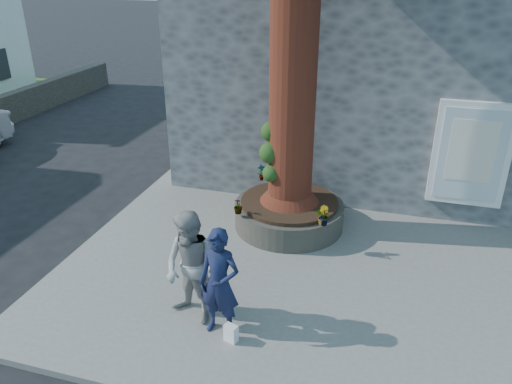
# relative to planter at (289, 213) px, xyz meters

# --- Properties ---
(ground) EXTENTS (120.00, 120.00, 0.00)m
(ground) POSITION_rel_planter_xyz_m (-0.80, -2.00, -0.41)
(ground) COLOR black
(ground) RESTS_ON ground
(pavement) EXTENTS (9.00, 8.00, 0.12)m
(pavement) POSITION_rel_planter_xyz_m (0.70, -1.00, -0.35)
(pavement) COLOR slate
(pavement) RESTS_ON ground
(yellow_line) EXTENTS (0.10, 30.00, 0.01)m
(yellow_line) POSITION_rel_planter_xyz_m (-3.85, -1.00, -0.41)
(yellow_line) COLOR yellow
(yellow_line) RESTS_ON ground
(stone_shop) EXTENTS (10.30, 8.30, 6.30)m
(stone_shop) POSITION_rel_planter_xyz_m (1.70, 5.20, 2.75)
(stone_shop) COLOR #46494B
(stone_shop) RESTS_ON ground
(planter) EXTENTS (2.30, 2.30, 0.60)m
(planter) POSITION_rel_planter_xyz_m (0.00, 0.00, 0.00)
(planter) COLOR black
(planter) RESTS_ON pavement
(man) EXTENTS (0.68, 0.48, 1.75)m
(man) POSITION_rel_planter_xyz_m (-0.25, -3.55, 0.58)
(man) COLOR #161D3D
(man) RESTS_ON pavement
(woman) EXTENTS (1.09, 0.98, 1.86)m
(woman) POSITION_rel_planter_xyz_m (-0.77, -3.38, 0.64)
(woman) COLOR #9C9895
(woman) RESTS_ON pavement
(shopping_bag) EXTENTS (0.23, 0.18, 0.28)m
(shopping_bag) POSITION_rel_planter_xyz_m (-0.03, -3.72, -0.15)
(shopping_bag) COLOR white
(shopping_bag) RESTS_ON pavement
(plant_a) EXTENTS (0.23, 0.24, 0.38)m
(plant_a) POSITION_rel_planter_xyz_m (-0.85, 0.85, 0.50)
(plant_a) COLOR gray
(plant_a) RESTS_ON planter
(plant_b) EXTENTS (0.29, 0.29, 0.38)m
(plant_b) POSITION_rel_planter_xyz_m (0.85, -0.85, 0.50)
(plant_b) COLOR gray
(plant_b) RESTS_ON planter
(plant_c) EXTENTS (0.19, 0.19, 0.32)m
(plant_c) POSITION_rel_planter_xyz_m (-0.85, -0.85, 0.47)
(plant_c) COLOR gray
(plant_c) RESTS_ON planter
(plant_d) EXTENTS (0.38, 0.38, 0.32)m
(plant_d) POSITION_rel_planter_xyz_m (0.85, -0.85, 0.47)
(plant_d) COLOR gray
(plant_d) RESTS_ON planter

